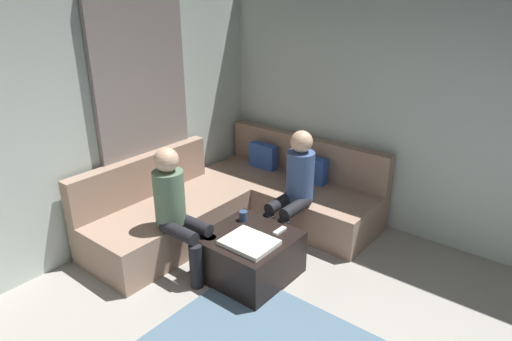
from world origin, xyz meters
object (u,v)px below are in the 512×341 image
at_px(sectional_couch, 238,202).
at_px(person_on_couch_side, 177,207).
at_px(ottoman, 249,255).
at_px(person_on_couch_back, 294,185).
at_px(coffee_mug, 243,216).
at_px(game_remote, 280,231).

bearing_deg(sectional_couch, person_on_couch_side, -81.60).
relative_size(ottoman, person_on_couch_back, 0.63).
distance_m(sectional_couch, coffee_mug, 0.71).
bearing_deg(coffee_mug, sectional_couch, 135.08).
xyz_separation_m(sectional_couch, person_on_couch_back, (0.70, 0.06, 0.38)).
bearing_deg(coffee_mug, person_on_couch_back, 68.37).
height_order(sectional_couch, ottoman, sectional_couch).
xyz_separation_m(coffee_mug, person_on_couch_side, (-0.34, -0.52, 0.19)).
height_order(coffee_mug, person_on_couch_back, person_on_couch_back).
height_order(sectional_couch, person_on_couch_side, person_on_couch_side).
distance_m(coffee_mug, game_remote, 0.40).
xyz_separation_m(sectional_couch, ottoman, (0.71, -0.66, -0.07)).
bearing_deg(person_on_couch_side, sectional_couch, -171.60).
distance_m(game_remote, person_on_couch_side, 0.95).
height_order(ottoman, game_remote, game_remote).
bearing_deg(coffee_mug, ottoman, -39.29).
distance_m(sectional_couch, person_on_couch_back, 0.80).
relative_size(game_remote, person_on_couch_side, 0.12).
bearing_deg(person_on_couch_side, person_on_couch_back, 152.41).
xyz_separation_m(sectional_couch, person_on_couch_side, (0.15, -1.00, 0.38)).
relative_size(game_remote, person_on_couch_back, 0.12).
relative_size(coffee_mug, game_remote, 0.63).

